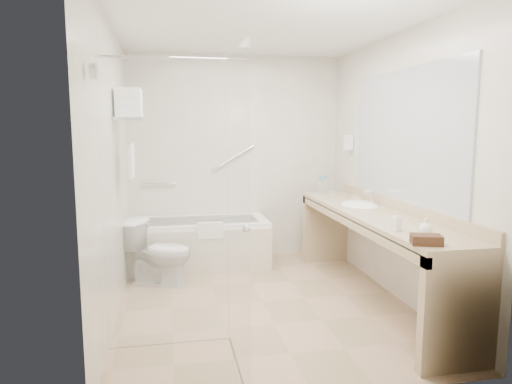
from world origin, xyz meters
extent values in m
plane|color=tan|center=(0.00, 0.00, 0.00)|extent=(3.20, 3.20, 0.00)
cube|color=white|center=(0.00, 0.00, 2.50)|extent=(2.60, 3.20, 0.10)
cube|color=silver|center=(0.00, 1.60, 1.25)|extent=(2.60, 0.10, 2.50)
cube|color=silver|center=(0.00, -1.60, 1.25)|extent=(2.60, 0.10, 2.50)
cube|color=silver|center=(-1.30, 0.00, 1.25)|extent=(0.10, 3.20, 2.50)
cube|color=silver|center=(1.30, 0.00, 1.25)|extent=(0.10, 3.20, 2.50)
cube|color=white|center=(-0.50, 1.25, 0.28)|extent=(1.60, 0.70, 0.55)
cube|color=beige|center=(-0.50, 0.89, 0.25)|extent=(1.60, 0.02, 0.50)
cube|color=white|center=(-0.40, 0.90, 0.50)|extent=(0.28, 0.06, 0.18)
cylinder|color=silver|center=(-0.95, 1.56, 0.95)|extent=(0.40, 0.03, 0.03)
cylinder|color=silver|center=(-0.05, 1.56, 1.25)|extent=(0.53, 0.03, 0.33)
cube|color=silver|center=(-0.85, -0.70, 1.05)|extent=(0.90, 0.01, 2.10)
cube|color=silver|center=(-0.40, -1.15, 1.05)|extent=(0.02, 0.90, 2.10)
cylinder|color=silver|center=(-0.85, -0.70, 2.10)|extent=(0.90, 0.02, 0.02)
sphere|color=silver|center=(-0.37, -1.30, 1.00)|extent=(0.05, 0.05, 0.05)
cylinder|color=silver|center=(-1.25, -1.15, 1.95)|extent=(0.04, 0.10, 0.10)
cube|color=silver|center=(-1.17, 0.35, 1.70)|extent=(0.24, 0.55, 0.02)
cylinder|color=silver|center=(-1.17, 0.35, 1.48)|extent=(0.02, 0.55, 0.02)
cube|color=white|center=(-1.17, 0.35, 1.32)|extent=(0.03, 0.42, 0.32)
cube|color=white|center=(-1.17, 0.35, 1.76)|extent=(0.22, 0.40, 0.08)
cube|color=white|center=(-1.17, 0.35, 1.84)|extent=(0.22, 0.40, 0.08)
cube|color=white|center=(-1.17, 0.35, 1.93)|extent=(0.22, 0.40, 0.08)
cube|color=tan|center=(1.02, -0.15, 0.82)|extent=(0.55, 2.70, 0.05)
cube|color=tan|center=(1.29, -0.15, 0.90)|extent=(0.03, 2.70, 0.10)
cube|color=tan|center=(0.77, -0.15, 0.77)|extent=(0.04, 2.70, 0.08)
cube|color=tan|center=(1.02, -1.46, 0.40)|extent=(0.55, 0.08, 0.80)
cube|color=tan|center=(1.02, 1.16, 0.40)|extent=(0.55, 0.08, 0.80)
ellipsoid|color=white|center=(1.05, 0.25, 0.82)|extent=(0.40, 0.52, 0.14)
cylinder|color=silver|center=(1.20, 0.25, 0.93)|extent=(0.03, 0.03, 0.14)
cube|color=#ACB1B8|center=(1.29, -0.15, 1.55)|extent=(0.02, 2.00, 1.20)
cube|color=white|center=(1.25, 1.05, 1.45)|extent=(0.08, 0.10, 0.18)
imported|color=white|center=(-0.95, 0.70, 0.33)|extent=(0.77, 0.61, 0.66)
cube|color=#472D19|center=(0.84, -1.33, 0.88)|extent=(0.23, 0.19, 0.07)
imported|color=white|center=(0.84, -0.91, 0.88)|extent=(0.12, 0.16, 0.07)
imported|color=white|center=(0.99, -1.08, 0.90)|extent=(0.14, 0.15, 0.10)
cylinder|color=silver|center=(0.88, 0.97, 0.94)|extent=(0.06, 0.06, 0.18)
cylinder|color=#298BE8|center=(0.88, 0.97, 1.04)|extent=(0.03, 0.03, 0.03)
cylinder|color=silver|center=(0.93, 1.09, 0.94)|extent=(0.06, 0.06, 0.18)
cylinder|color=#298BE8|center=(0.93, 1.09, 1.05)|extent=(0.03, 0.03, 0.03)
cylinder|color=silver|center=(1.00, 1.10, 0.94)|extent=(0.06, 0.06, 0.18)
cylinder|color=#298BE8|center=(1.00, 1.10, 1.04)|extent=(0.03, 0.03, 0.03)
cylinder|color=silver|center=(0.95, 0.76, 0.89)|extent=(0.07, 0.07, 0.08)
cylinder|color=silver|center=(1.01, 0.22, 0.90)|extent=(0.07, 0.07, 0.09)
camera|label=1|loc=(-0.83, -4.02, 1.62)|focal=32.00mm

